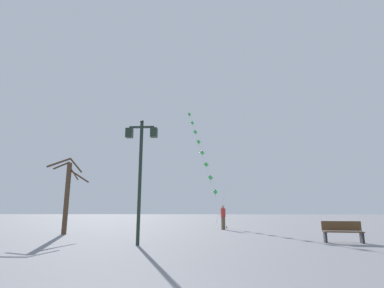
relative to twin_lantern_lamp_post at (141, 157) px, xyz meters
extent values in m
plane|color=gray|center=(1.62, 10.18, -3.53)|extent=(160.00, 160.00, 0.00)
cylinder|color=#1E2D23|center=(0.00, 0.00, -1.05)|extent=(0.14, 0.14, 4.96)
sphere|color=#1E2D23|center=(0.00, 0.00, 1.51)|extent=(0.16, 0.16, 0.16)
cube|color=#1E2D23|center=(0.00, 0.00, 1.28)|extent=(1.06, 0.08, 0.08)
cube|color=#1E2D23|center=(-0.53, 0.00, 1.03)|extent=(0.28, 0.28, 0.40)
cube|color=beige|center=(-0.53, 0.00, 1.03)|extent=(0.19, 0.19, 0.30)
cube|color=#1E2D23|center=(0.53, 0.00, 1.03)|extent=(0.28, 0.28, 0.40)
cube|color=beige|center=(0.53, 0.00, 1.03)|extent=(0.19, 0.19, 0.30)
cylinder|color=brown|center=(4.02, 11.38, -3.44)|extent=(0.06, 0.06, 0.18)
cylinder|color=silver|center=(3.62, 12.43, -2.01)|extent=(0.82, 2.11, 2.69)
cylinder|color=silver|center=(3.03, 13.98, -0.02)|extent=(0.41, 1.04, 1.32)
cylinder|color=silver|center=(2.64, 15.00, 1.29)|extent=(0.41, 1.04, 1.32)
cylinder|color=silver|center=(2.25, 16.02, 2.60)|extent=(0.41, 1.04, 1.32)
cylinder|color=silver|center=(1.87, 17.03, 3.90)|extent=(0.41, 1.04, 1.32)
cylinder|color=silver|center=(1.48, 18.05, 5.21)|extent=(0.41, 1.04, 1.32)
cylinder|color=silver|center=(1.09, 19.07, 6.52)|extent=(0.41, 1.04, 1.32)
cylinder|color=silver|center=(0.70, 20.09, 7.82)|extent=(0.41, 1.04, 1.32)
cube|color=green|center=(3.22, 13.47, -0.67)|extent=(0.42, 0.23, 0.47)
cylinder|color=green|center=(3.22, 13.47, -0.98)|extent=(0.03, 0.03, 0.26)
cube|color=green|center=(2.84, 14.49, 0.64)|extent=(0.45, 0.15, 0.47)
cylinder|color=green|center=(2.84, 14.49, 0.30)|extent=(0.03, 0.05, 0.33)
cube|color=green|center=(2.45, 15.51, 1.94)|extent=(0.46, 0.13, 0.47)
cylinder|color=green|center=(2.45, 15.51, 1.63)|extent=(0.02, 0.03, 0.28)
cube|color=green|center=(2.06, 16.52, 3.25)|extent=(0.43, 0.21, 0.47)
cylinder|color=green|center=(2.06, 16.52, 2.92)|extent=(0.02, 0.02, 0.30)
cube|color=green|center=(1.67, 17.54, 4.56)|extent=(0.42, 0.23, 0.47)
cylinder|color=green|center=(1.67, 17.54, 4.23)|extent=(0.03, 0.03, 0.29)
cube|color=green|center=(1.28, 18.56, 5.86)|extent=(0.44, 0.19, 0.47)
cylinder|color=green|center=(1.28, 18.56, 5.57)|extent=(0.02, 0.03, 0.23)
cube|color=green|center=(0.90, 19.58, 7.17)|extent=(0.41, 0.24, 0.47)
cylinder|color=green|center=(0.90, 19.58, 6.86)|extent=(0.02, 0.02, 0.26)
cube|color=green|center=(0.51, 20.60, 8.48)|extent=(0.39, 0.28, 0.47)
cylinder|color=green|center=(0.51, 20.60, 8.16)|extent=(0.04, 0.04, 0.29)
cube|color=brown|center=(3.72, 10.07, -3.08)|extent=(0.27, 0.34, 0.90)
cube|color=#B22D26|center=(3.72, 10.07, -2.35)|extent=(0.33, 0.43, 0.60)
sphere|color=tan|center=(3.72, 10.07, -1.93)|extent=(0.22, 0.22, 0.22)
cylinder|color=#B22D26|center=(3.66, 10.28, -2.18)|extent=(0.19, 0.40, 0.50)
cylinder|color=#4C3826|center=(-5.52, 5.16, -1.47)|extent=(0.28, 0.28, 4.11)
cylinder|color=#4C3826|center=(-5.87, 4.54, 0.52)|extent=(0.80, 1.34, 0.75)
cylinder|color=#4C3826|center=(-5.24, 5.18, -0.02)|extent=(0.64, 0.10, 0.84)
cylinder|color=#4C3826|center=(-5.14, 5.17, 0.45)|extent=(0.83, 0.12, 0.91)
cylinder|color=#4C3826|center=(-5.91, 4.97, 0.41)|extent=(0.86, 0.49, 0.54)
cylinder|color=#4C3826|center=(-5.15, 5.73, -0.14)|extent=(0.86, 1.23, 0.73)
cube|color=brown|center=(8.47, 1.47, -3.08)|extent=(1.64, 0.64, 0.04)
cube|color=brown|center=(8.50, 1.68, -2.84)|extent=(1.59, 0.26, 0.40)
cube|color=#262628|center=(7.75, 1.57, -3.30)|extent=(0.13, 0.39, 0.45)
cube|color=#262628|center=(9.18, 1.37, -3.30)|extent=(0.13, 0.39, 0.45)
camera|label=1|loc=(2.94, -12.27, -2.17)|focal=28.39mm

